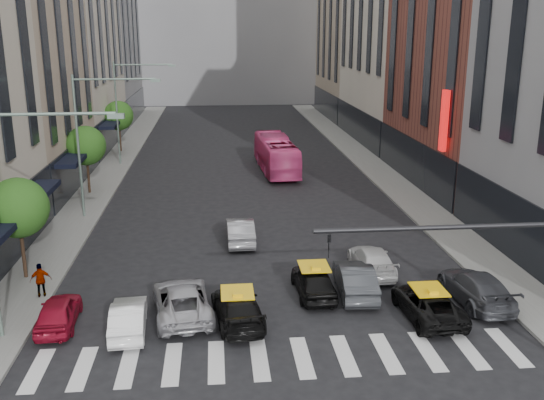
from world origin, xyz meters
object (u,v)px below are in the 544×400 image
object	(u,v)px
car_white_front	(128,317)
bus	(276,154)
streetlamp_near	(10,194)
streetlamp_far	(127,99)
taxi_left	(238,307)
streetlamp_mid	(92,127)
pedestrian_far	(41,280)
car_red	(58,312)
taxi_center	(314,281)

from	to	relation	value
car_white_front	bus	world-z (taller)	bus
bus	streetlamp_near	bearing A→B (deg)	62.74
car_white_front	streetlamp_far	bearing A→B (deg)	-86.82
streetlamp_far	bus	bearing A→B (deg)	-16.60
taxi_left	streetlamp_far	bearing A→B (deg)	-81.76
streetlamp_mid	streetlamp_far	distance (m)	16.00
car_white_front	taxi_left	xyz separation A→B (m)	(4.41, 0.46, 0.02)
taxi_left	pedestrian_far	world-z (taller)	pedestrian_far
streetlamp_near	taxi_left	world-z (taller)	streetlamp_near
streetlamp_mid	car_red	size ratio (longest dim) A/B	2.42
car_white_front	taxi_center	size ratio (longest dim) A/B	0.94
car_red	taxi_center	bearing A→B (deg)	-172.35
streetlamp_far	bus	world-z (taller)	streetlamp_far
car_red	pedestrian_far	bearing A→B (deg)	-65.72
streetlamp_near	bus	distance (m)	31.26
car_red	car_white_front	distance (m)	3.03
car_red	taxi_center	world-z (taller)	taxi_center
streetlamp_far	taxi_left	xyz separation A→B (m)	(8.36, -31.41, -5.25)
streetlamp_near	streetlamp_far	xyz separation A→B (m)	(0.00, 32.00, 0.00)
car_white_front	bus	size ratio (longest dim) A/B	0.36
car_white_front	bus	distance (m)	29.42
car_white_front	bus	bearing A→B (deg)	-111.33
taxi_center	pedestrian_far	size ratio (longest dim) A/B	2.59
car_red	car_white_front	xyz separation A→B (m)	(2.93, -0.77, 0.00)
streetlamp_far	car_red	world-z (taller)	streetlamp_far
car_white_front	taxi_center	world-z (taller)	taxi_center
car_red	pedestrian_far	size ratio (longest dim) A/B	2.35
car_red	bus	xyz separation A→B (m)	(11.74, 27.29, 0.86)
streetlamp_near	taxi_left	distance (m)	9.89
bus	car_red	bearing A→B (deg)	63.83
taxi_center	pedestrian_far	bearing A→B (deg)	-5.19
taxi_left	pedestrian_far	xyz separation A→B (m)	(-8.72, 3.03, 0.28)
streetlamp_near	bus	size ratio (longest dim) A/B	0.84
car_red	bus	bearing A→B (deg)	-116.06
car_white_front	taxi_left	world-z (taller)	taxi_left
streetlamp_mid	bus	world-z (taller)	streetlamp_mid
car_red	taxi_left	distance (m)	7.34
streetlamp_near	car_red	xyz separation A→B (m)	(1.03, 0.90, -5.27)
streetlamp_far	taxi_left	world-z (taller)	streetlamp_far
streetlamp_mid	taxi_left	size ratio (longest dim) A/B	1.98
pedestrian_far	bus	bearing A→B (deg)	-132.30
taxi_left	bus	xyz separation A→B (m)	(4.41, 27.60, 0.83)
bus	taxi_left	bearing A→B (deg)	78.04
streetlamp_mid	car_white_front	distance (m)	17.18
streetlamp_near	taxi_center	distance (m)	13.35
bus	pedestrian_far	bearing A→B (deg)	59.00
streetlamp_far	car_red	size ratio (longest dim) A/B	2.42
streetlamp_near	pedestrian_far	distance (m)	6.15
streetlamp_near	car_red	world-z (taller)	streetlamp_near
streetlamp_near	streetlamp_far	size ratio (longest dim) A/B	1.00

